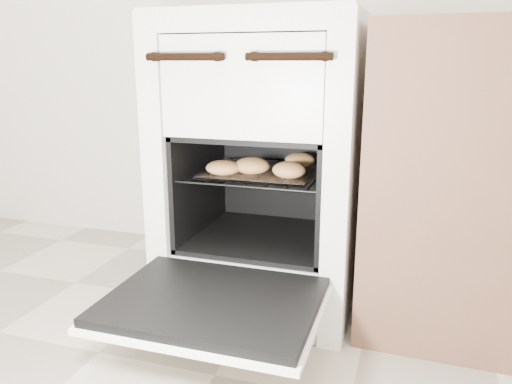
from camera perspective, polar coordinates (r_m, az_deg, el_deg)
stove at (r=1.58m, az=1.53°, el=2.90°), size 0.57×0.64×0.88m
oven_door at (r=1.22m, az=-4.96°, el=-12.60°), size 0.51×0.40×0.04m
oven_rack at (r=1.52m, az=0.87°, el=2.27°), size 0.42×0.40×0.01m
foil_sheet at (r=1.50m, az=0.66°, el=2.34°), size 0.32×0.29×0.01m
baked_rolls at (r=1.46m, az=1.01°, el=3.04°), size 0.33×0.31×0.05m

